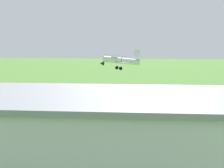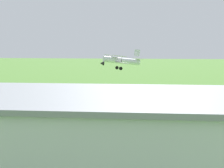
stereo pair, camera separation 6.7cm
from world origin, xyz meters
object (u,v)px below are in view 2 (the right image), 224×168
object	(u,v)px
person_watching_takeoff	(118,125)
person_at_fence_line	(200,123)
hangar	(64,142)
biplane	(120,60)
car_white	(202,137)
car_grey	(4,127)
person_near_hangar_door	(57,120)
person_beside_truck	(32,126)

from	to	relation	value
person_watching_takeoff	person_at_fence_line	distance (m)	10.39
hangar	person_watching_takeoff	size ratio (longest dim) A/B	16.91
biplane	car_white	bearing A→B (deg)	113.91
car_grey	person_near_hangar_door	size ratio (longest dim) A/B	2.38
car_white	person_near_hangar_door	bearing A→B (deg)	-18.73
biplane	car_white	world-z (taller)	biplane
person_at_fence_line	person_beside_truck	bearing A→B (deg)	9.53
car_white	person_at_fence_line	distance (m)	6.50
person_watching_takeoff	car_white	bearing A→B (deg)	153.57
car_white	car_grey	bearing A→B (deg)	-3.69
person_beside_truck	car_grey	bearing A→B (deg)	26.24
person_near_hangar_door	person_at_fence_line	size ratio (longest dim) A/B	1.00
hangar	car_white	size ratio (longest dim) A/B	6.72
person_watching_takeoff	hangar	bearing A→B (deg)	82.28
biplane	person_near_hangar_door	distance (m)	21.41
person_near_hangar_door	person_beside_truck	bearing A→B (deg)	52.88
hangar	car_grey	size ratio (longest dim) A/B	6.34
person_watching_takeoff	person_near_hangar_door	bearing A→B (deg)	-8.96
car_grey	person_beside_truck	distance (m)	3.36
car_grey	person_beside_truck	bearing A→B (deg)	-153.76
hangar	person_watching_takeoff	distance (m)	17.22
car_white	person_beside_truck	size ratio (longest dim) A/B	2.53
hangar	car_white	bearing A→B (deg)	-133.98
car_grey	person_watching_takeoff	distance (m)	13.90
person_near_hangar_door	person_watching_takeoff	world-z (taller)	person_near_hangar_door
person_near_hangar_door	person_at_fence_line	world-z (taller)	person_near_hangar_door
hangar	biplane	xyz separation A→B (m)	(-0.57, -37.30, 4.26)
hangar	person_at_fence_line	xyz separation A→B (m)	(-12.52, -18.60, -2.73)
person_at_fence_line	car_grey	bearing A→B (deg)	11.81
hangar	person_beside_truck	size ratio (longest dim) A/B	16.98
car_white	car_grey	world-z (taller)	car_grey
car_white	person_near_hangar_door	world-z (taller)	person_near_hangar_door
car_white	person_beside_truck	xyz separation A→B (m)	(19.95, -2.96, -0.06)
person_beside_truck	hangar	bearing A→B (deg)	118.56
biplane	car_grey	xyz separation A→B (m)	(11.81, 23.67, -7.00)
person_near_hangar_door	car_white	bearing A→B (deg)	161.27
person_beside_truck	person_at_fence_line	world-z (taller)	person_at_fence_line
hangar	person_beside_truck	xyz separation A→B (m)	(8.23, -15.11, -2.83)
hangar	car_white	world-z (taller)	hangar
car_white	person_beside_truck	world-z (taller)	car_white
car_grey	person_near_hangar_door	xyz separation A→B (m)	(-5.30, -4.51, 0.01)
car_white	person_watching_takeoff	bearing A→B (deg)	-26.43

